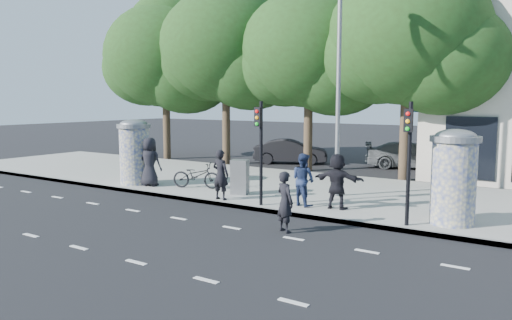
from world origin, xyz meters
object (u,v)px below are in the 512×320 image
Objects in this scene: bicycle at (196,175)px; car_right at (411,155)px; ad_column_right at (454,175)px; street_lamp at (338,65)px; ad_column_left at (134,150)px; cabinet_right at (442,201)px; man_road at (285,202)px; traffic_pole_near at (260,142)px; ped_a at (150,162)px; ped_b at (221,175)px; ped_f at (337,181)px; car_mid at (291,151)px; cabinet_left at (240,177)px; ped_c at (303,180)px; traffic_pole_far at (409,151)px.

car_right is at bearing -44.30° from bicycle.
street_lamp is at bearing 156.27° from ad_column_right.
ad_column_left is at bearing -165.06° from street_lamp.
street_lamp is at bearing 141.14° from cabinet_right.
man_road is (8.66, -2.64, -0.70)m from ad_column_left.
car_right is (1.17, 12.76, -1.55)m from traffic_pole_near.
street_lamp is at bearing 160.33° from car_right.
traffic_pole_near reaches higher than ped_a.
ad_column_left is 1.52× the size of ped_b.
ped_f is 0.43× the size of car_mid.
ped_b is 0.91× the size of bicycle.
bicycle is 2.14m from cabinet_left.
ped_c is at bearing 169.31° from cabinet_right.
car_mid is (-7.37, 10.04, -0.36)m from ped_f.
ped_f is at bearing 159.73° from traffic_pole_far.
ad_column_left is at bearing -1.46° from ped_f.
cabinet_left is (-3.74, 3.15, -0.05)m from man_road.
ped_b is 1.37× the size of cabinet_left.
ped_b is at bearing 158.88° from ped_a.
traffic_pole_far reaches higher than man_road.
ped_c is 0.37× the size of car_right.
ped_a is 8.18m from man_road.
cabinet_left is (-1.68, 1.22, -1.45)m from traffic_pole_near.
ped_a is at bearing 151.52° from car_mid.
street_lamp is at bearing 63.77° from traffic_pole_near.
ad_column_right reaches higher than man_road.
traffic_pole_near reaches higher than man_road.
car_mid is at bearing 92.22° from cabinet_left.
bicycle is (-6.13, 0.38, -0.38)m from ped_f.
traffic_pole_near is 4.80m from traffic_pole_far.
ped_a reaches higher than cabinet_right.
ped_b is 0.42× the size of car_mid.
ped_a is at bearing -1.01° from ped_f.
cabinet_left is at bearing 169.31° from traffic_pole_far.
ped_b is 1.19m from cabinet_left.
man_road is at bearing 148.95° from ped_a.
ped_a reaches higher than cabinet_left.
ped_c is (-4.62, -0.15, -0.53)m from ad_column_right.
ped_a is (0.91, -0.04, -0.41)m from ad_column_left.
bicycle is 1.51× the size of cabinet_left.
ped_c is at bearing 0.33° from ad_column_left.
traffic_pole_near is 1.97× the size of ped_c.
ped_c is at bearing -95.89° from street_lamp.
cabinet_right is at bearing -157.76° from car_mid.
ped_c reaches higher than bicycle.
traffic_pole_near reaches higher than ped_c.
ped_b is (4.03, -0.61, -0.10)m from ped_a.
ad_column_left is at bearing -15.13° from ped_a.
car_mid is (-1.25, 9.65, 0.03)m from bicycle.
ped_f is 0.38× the size of car_right.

